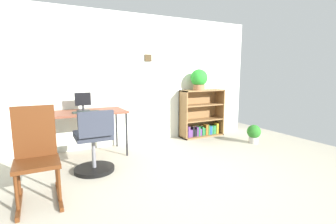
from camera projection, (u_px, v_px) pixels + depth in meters
ground_plane at (193, 190)px, 2.78m from camera, size 6.24×6.24×0.00m
wall_back at (128, 80)px, 4.48m from camera, size 5.20×0.12×2.31m
desk at (87, 114)px, 3.83m from camera, size 1.13×0.64×0.70m
monitor at (83, 103)px, 3.86m from camera, size 0.24×0.20×0.28m
keyboard at (86, 112)px, 3.70m from camera, size 0.38×0.12×0.02m
office_chair at (94, 145)px, 3.21m from camera, size 0.52×0.55×0.84m
rocking_chair at (36, 154)px, 2.53m from camera, size 0.42×0.64×0.96m
bookshelf_low at (201, 116)px, 5.09m from camera, size 0.91×0.30×0.95m
potted_plant_on_shelf at (199, 79)px, 4.88m from camera, size 0.33×0.33×0.40m
potted_plant_floor at (254, 133)px, 4.60m from camera, size 0.25×0.25×0.34m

